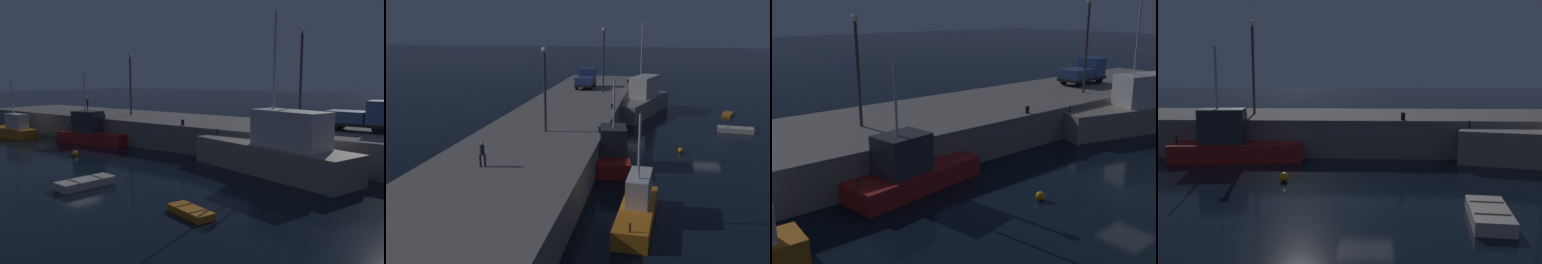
% 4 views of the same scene
% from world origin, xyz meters
% --- Properties ---
extents(ground_plane, '(320.00, 320.00, 0.00)m').
position_xyz_m(ground_plane, '(0.00, 0.00, 0.00)').
color(ground_plane, black).
extents(pier_quay, '(61.13, 10.45, 2.51)m').
position_xyz_m(pier_quay, '(0.00, 14.40, 1.25)').
color(pier_quay, gray).
rests_on(pier_quay, ground).
extents(fishing_trawler_red, '(13.42, 7.05, 11.39)m').
position_xyz_m(fishing_trawler_red, '(12.59, 7.25, 1.61)').
color(fishing_trawler_red, gray).
rests_on(fishing_trawler_red, ground).
extents(fishing_boat_blue, '(8.48, 3.65, 7.20)m').
position_xyz_m(fishing_boat_blue, '(-8.58, 8.37, 1.14)').
color(fishing_boat_blue, red).
rests_on(fishing_boat_blue, ground).
extents(mooring_buoy_near, '(0.49, 0.49, 0.49)m').
position_xyz_m(mooring_buoy_near, '(-4.22, 2.76, 0.24)').
color(mooring_buoy_near, orange).
rests_on(mooring_buoy_near, ground).
extents(lamp_post_west, '(0.44, 0.44, 6.94)m').
position_xyz_m(lamp_post_west, '(-8.58, 14.00, 6.62)').
color(lamp_post_west, '#38383D').
rests_on(lamp_post_west, pier_quay).
extents(lamp_post_east, '(0.44, 0.44, 8.15)m').
position_xyz_m(lamp_post_east, '(12.35, 12.04, 7.26)').
color(lamp_post_east, '#38383D').
rests_on(lamp_post_east, pier_quay).
extents(utility_truck, '(5.18, 2.22, 2.52)m').
position_xyz_m(utility_truck, '(16.44, 14.95, 3.70)').
color(utility_truck, black).
rests_on(utility_truck, pier_quay).
extents(bollard_central, '(0.28, 0.28, 0.49)m').
position_xyz_m(bollard_central, '(-8.06, 9.52, 2.75)').
color(bollard_central, black).
rests_on(bollard_central, pier_quay).
extents(bollard_east, '(0.28, 0.28, 0.51)m').
position_xyz_m(bollard_east, '(2.32, 9.70, 2.76)').
color(bollard_east, black).
rests_on(bollard_east, pier_quay).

